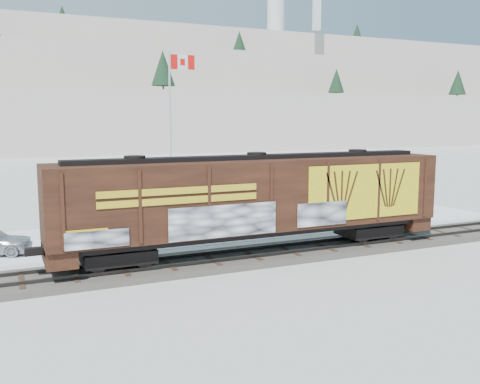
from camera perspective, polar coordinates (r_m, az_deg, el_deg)
name	(u,v)px	position (r m, az deg, el deg)	size (l,w,h in m)	color
ground	(249,260)	(25.46, 1.01, -7.23)	(500.00, 500.00, 0.00)	white
rail_track	(249,257)	(25.42, 1.01, -6.91)	(50.00, 3.40, 0.43)	#59544C
parking_strip	(196,230)	(32.22, -4.69, -4.02)	(40.00, 8.00, 0.03)	white
hillside	(37,91)	(162.56, -20.81, 10.04)	(360.00, 110.00, 93.00)	white
hopper_railcar	(257,197)	(25.00, 1.78, -0.58)	(18.97, 3.06, 4.53)	black
flagpole	(172,154)	(37.97, -7.22, 4.00)	(2.30, 0.90, 11.21)	silver
car_white	(230,217)	(32.29, -1.13, -2.65)	(1.51, 4.33, 1.43)	silver
car_dark	(287,207)	(35.63, 4.99, -1.64)	(2.10, 5.15, 1.50)	black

